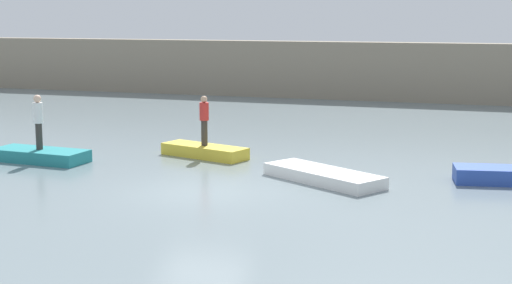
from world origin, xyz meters
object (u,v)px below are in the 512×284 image
person_red_shirt (204,118)px  rowboat_white (323,176)px  rowboat_teal (40,155)px  person_white_shirt (38,119)px  rowboat_yellow (205,151)px

person_red_shirt → rowboat_white: bearing=-28.0°
rowboat_teal → rowboat_white: (9.79, -0.09, -0.03)m
rowboat_teal → person_red_shirt: bearing=30.8°
rowboat_teal → person_red_shirt: size_ratio=1.91×
person_red_shirt → person_white_shirt: 5.55m
person_red_shirt → rowboat_teal: bearing=-153.5°
rowboat_yellow → person_white_shirt: bearing=-136.0°
rowboat_yellow → person_red_shirt: 1.17m
person_white_shirt → rowboat_white: bearing=-0.5°
rowboat_white → person_white_shirt: (-9.79, 0.09, 1.27)m
rowboat_teal → rowboat_yellow: (4.97, 2.48, -0.00)m
person_white_shirt → rowboat_teal: bearing=180.0°
rowboat_white → person_white_shirt: person_white_shirt is taller
person_white_shirt → person_red_shirt: bearing=26.5°
rowboat_teal → rowboat_white: size_ratio=0.84×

